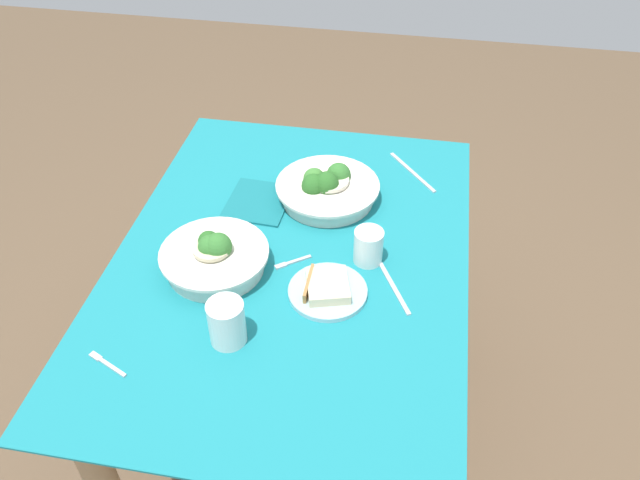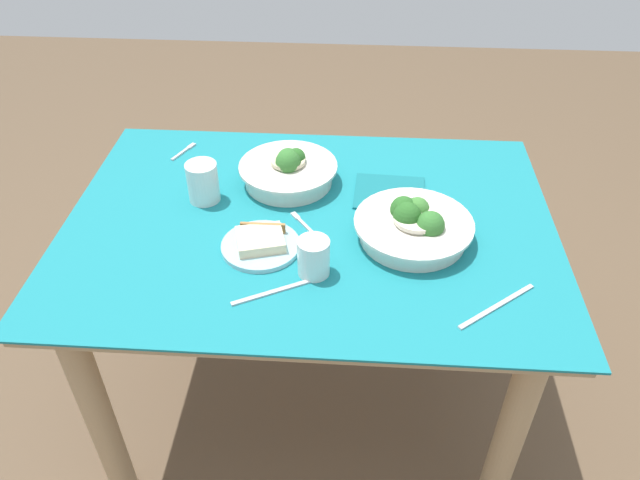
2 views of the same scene
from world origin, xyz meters
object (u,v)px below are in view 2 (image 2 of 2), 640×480
Objects in this scene: bread_side_plate at (261,243)px; water_glass_side at (314,257)px; fork_by_near_bowl at (184,151)px; table_knife_left at (276,291)px; broccoli_bowl_near at (289,171)px; broccoli_bowl_far at (413,226)px; fork_by_far_bowl at (301,221)px; napkin_folded_upper at (390,193)px; table_knife_right at (497,306)px; water_glass_center at (203,182)px.

water_glass_side reaches higher than bread_side_plate.
fork_by_near_bowl is 0.65m from table_knife_left.
bread_side_plate is 0.92× the size of table_knife_left.
water_glass_side is at bearing 104.68° from broccoli_bowl_near.
fork_by_far_bowl is (0.27, -0.04, -0.03)m from broccoli_bowl_far.
broccoli_bowl_far reaches higher than table_knife_left.
bread_side_plate is 0.13m from fork_by_far_bowl.
broccoli_bowl_near reaches higher than bread_side_plate.
broccoli_bowl_far reaches higher than fork_by_far_bowl.
fork_by_far_bowl and fork_by_near_bowl have the same top height.
napkin_folded_upper is (0.05, -0.18, -0.03)m from broccoli_bowl_far.
bread_side_plate is 2.22× the size of fork_by_far_bowl.
table_knife_right is at bearing -29.44° from table_knife_left.
water_glass_center is at bearing 23.95° from broccoli_bowl_near.
fork_by_far_bowl is 0.84× the size of fork_by_near_bowl.
table_knife_right is (-0.46, 0.01, 0.00)m from table_knife_left.
water_glass_center reaches higher than napkin_folded_upper.
table_knife_left is 0.46m from napkin_folded_upper.
napkin_folded_upper is at bearing -93.74° from fork_by_far_bowl.
fork_by_near_bowl is 0.98m from table_knife_right.
table_knife_right is (-0.68, 0.34, -0.05)m from water_glass_center.
broccoli_bowl_far is 0.38m from broccoli_bowl_near.
water_glass_side reaches higher than table_knife_right.
table_knife_left is (-0.33, 0.56, -0.00)m from fork_by_near_bowl.
table_knife_left is (-0.22, 0.33, -0.05)m from water_glass_center.
broccoli_bowl_near is at bearing -7.72° from napkin_folded_upper.
water_glass_center is 0.26m from fork_by_near_bowl.
fork_by_far_bowl is 0.41× the size of table_knife_left.
water_glass_center is (0.52, -0.12, 0.02)m from broccoli_bowl_far.
water_glass_center is 0.48× the size of table_knife_right.
broccoli_bowl_far is 3.16× the size of water_glass_side.
broccoli_bowl_far is at bearing -94.70° from fork_by_near_bowl.
water_glass_center reaches higher than table_knife_right.
water_glass_side is at bearing 13.75° from table_knife_left.
broccoli_bowl_far is 0.26m from water_glass_side.
water_glass_side is 0.19m from fork_by_far_bowl.
broccoli_bowl_near is 0.42m from table_knife_left.
broccoli_bowl_far is 2.68× the size of water_glass_center.
broccoli_bowl_near is at bearing -20.36° from fork_by_far_bowl.
water_glass_center is 0.76m from table_knife_right.
broccoli_bowl_far is 2.84× the size of fork_by_near_bowl.
fork_by_far_bowl is at bearing -76.17° from water_glass_side.
water_glass_side reaches higher than fork_by_near_bowl.
water_glass_side is 0.90× the size of fork_by_near_bowl.
broccoli_bowl_near is 0.23m from water_glass_center.
bread_side_plate is 0.15m from table_knife_left.
table_knife_right is at bearing 126.58° from broccoli_bowl_far.
water_glass_side is (-0.13, 0.08, 0.03)m from bread_side_plate.
napkin_folded_upper is at bearing -100.55° from table_knife_right.
broccoli_bowl_near is 2.49× the size of water_glass_center.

